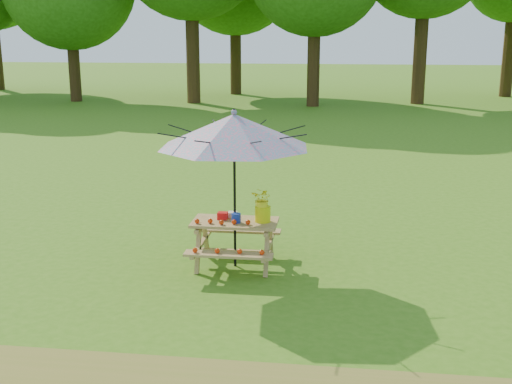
# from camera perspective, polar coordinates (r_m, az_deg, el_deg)

# --- Properties ---
(ground) EXTENTS (120.00, 120.00, 0.00)m
(ground) POSITION_cam_1_polar(r_m,az_deg,el_deg) (8.79, 16.46, -8.30)
(ground) COLOR #3E7316
(ground) RESTS_ON ground
(picnic_table) EXTENTS (1.20, 1.32, 0.67)m
(picnic_table) POSITION_cam_1_polar(r_m,az_deg,el_deg) (9.13, -1.88, -4.66)
(picnic_table) COLOR #976E44
(picnic_table) RESTS_ON ground
(patio_umbrella) EXTENTS (2.68, 2.68, 2.25)m
(patio_umbrella) POSITION_cam_1_polar(r_m,az_deg,el_deg) (8.75, -1.96, 5.46)
(patio_umbrella) COLOR black
(patio_umbrella) RESTS_ON ground
(produce_bins) EXTENTS (0.35, 0.41, 0.13)m
(produce_bins) POSITION_cam_1_polar(r_m,az_deg,el_deg) (9.06, -2.26, -2.18)
(produce_bins) COLOR red
(produce_bins) RESTS_ON picnic_table
(tomatoes_row) EXTENTS (0.77, 0.13, 0.07)m
(tomatoes_row) POSITION_cam_1_polar(r_m,az_deg,el_deg) (8.88, -3.04, -2.66)
(tomatoes_row) COLOR red
(tomatoes_row) RESTS_ON picnic_table
(flower_bucket) EXTENTS (0.37, 0.35, 0.49)m
(flower_bucket) POSITION_cam_1_polar(r_m,az_deg,el_deg) (8.93, 0.60, -1.03)
(flower_bucket) COLOR #DADE0B
(flower_bucket) RESTS_ON picnic_table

